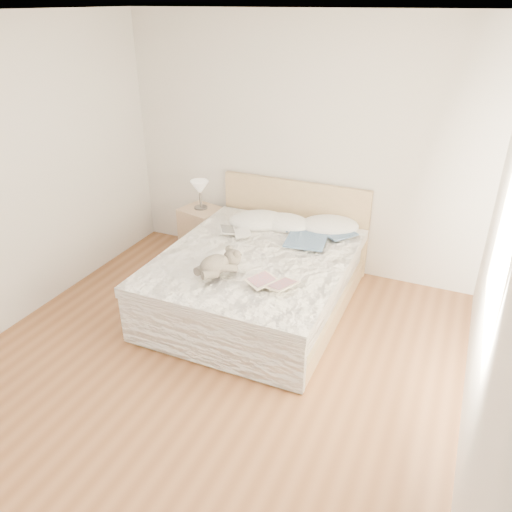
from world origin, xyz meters
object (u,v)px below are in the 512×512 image
object	(u,v)px
nightstand	(202,230)
childrens_book	(272,283)
table_lamp	(200,189)
bed	(259,277)
photo_book	(235,232)
teddy_bear	(215,272)

from	to	relation	value
nightstand	childrens_book	size ratio (longest dim) A/B	1.46
nightstand	table_lamp	size ratio (longest dim) A/B	1.66
childrens_book	table_lamp	bearing A→B (deg)	161.45
bed	childrens_book	size ratio (longest dim) A/B	5.59
table_lamp	childrens_book	xyz separation A→B (m)	(1.48, -1.39, -0.17)
bed	photo_book	size ratio (longest dim) A/B	6.17
table_lamp	photo_book	bearing A→B (deg)	-38.24
bed	photo_book	distance (m)	0.56
photo_book	table_lamp	bearing A→B (deg)	108.55
bed	nightstand	bearing A→B (deg)	143.55
bed	table_lamp	distance (m)	1.48
nightstand	teddy_bear	world-z (taller)	teddy_bear
nightstand	teddy_bear	distance (m)	1.76
bed	childrens_book	xyz separation A→B (m)	(0.36, -0.56, 0.32)
teddy_bear	nightstand	bearing A→B (deg)	148.23
nightstand	photo_book	world-z (taller)	photo_book
table_lamp	teddy_bear	world-z (taller)	table_lamp
childrens_book	teddy_bear	size ratio (longest dim) A/B	1.02
bed	nightstand	world-z (taller)	bed
teddy_bear	bed	bearing A→B (deg)	100.69
childrens_book	teddy_bear	xyz separation A→B (m)	(-0.52, -0.05, 0.02)
table_lamp	childrens_book	bearing A→B (deg)	-43.31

